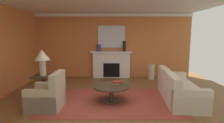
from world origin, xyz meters
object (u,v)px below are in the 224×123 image
(coffee_table, at_px, (112,90))
(side_table, at_px, (45,85))
(sofa, at_px, (179,90))
(vase_mantel_left, at_px, (99,48))
(fireplace, at_px, (112,65))
(table_lamp, at_px, (43,57))
(armchair_near_window, at_px, (48,97))
(vase_tall_corner, at_px, (152,72))
(mantel_mirror, at_px, (112,37))
(vase_mantel_right, at_px, (125,46))

(coffee_table, bearing_deg, side_table, 173.15)
(sofa, relative_size, vase_mantel_left, 7.30)
(fireplace, height_order, table_lamp, table_lamp)
(armchair_near_window, bearing_deg, vase_mantel_left, 72.29)
(armchair_near_window, height_order, side_table, armchair_near_window)
(sofa, distance_m, table_lamp, 4.03)
(armchair_near_window, distance_m, side_table, 0.84)
(side_table, distance_m, vase_tall_corner, 4.36)
(mantel_mirror, height_order, vase_tall_corner, mantel_mirror)
(vase_mantel_right, distance_m, vase_mantel_left, 1.10)
(mantel_mirror, bearing_deg, sofa, -56.36)
(vase_mantel_left, bearing_deg, side_table, -119.09)
(sofa, bearing_deg, armchair_near_window, -170.23)
(fireplace, xyz_separation_m, mantel_mirror, (-0.00, 0.12, 1.23))
(side_table, bearing_deg, fireplace, 52.97)
(vase_tall_corner, height_order, vase_mantel_left, vase_mantel_left)
(mantel_mirror, height_order, side_table, mantel_mirror)
(armchair_near_window, relative_size, vase_tall_corner, 1.48)
(fireplace, xyz_separation_m, sofa, (1.93, -2.78, -0.25))
(sofa, distance_m, vase_tall_corner, 2.49)
(fireplace, xyz_separation_m, coffee_table, (-0.00, -2.88, -0.21))
(coffee_table, relative_size, vase_mantel_left, 3.37)
(armchair_near_window, xyz_separation_m, table_lamp, (-0.37, 0.75, 0.92))
(table_lamp, bearing_deg, fireplace, 52.97)
(sofa, relative_size, vase_mantel_right, 4.81)
(fireplace, relative_size, vase_mantel_left, 6.07)
(fireplace, bearing_deg, mantel_mirror, 90.00)
(sofa, xyz_separation_m, vase_mantel_left, (-2.48, 2.73, 1.01))
(side_table, bearing_deg, table_lamp, 165.96)
(fireplace, distance_m, mantel_mirror, 1.24)
(coffee_table, relative_size, side_table, 1.43)
(mantel_mirror, distance_m, vase_mantel_right, 0.70)
(mantel_mirror, height_order, vase_mantel_left, mantel_mirror)
(vase_tall_corner, bearing_deg, fireplace, 169.95)
(sofa, height_order, vase_tall_corner, sofa)
(sofa, relative_size, armchair_near_window, 2.28)
(fireplace, distance_m, vase_tall_corner, 1.73)
(side_table, relative_size, table_lamp, 0.93)
(sofa, height_order, coffee_table, sofa)
(vase_mantel_right, relative_size, vase_mantel_left, 1.52)
(vase_tall_corner, bearing_deg, side_table, -147.55)
(side_table, distance_m, table_lamp, 0.82)
(fireplace, relative_size, armchair_near_window, 1.89)
(vase_mantel_right, distance_m, vase_tall_corner, 1.58)
(vase_mantel_right, bearing_deg, table_lamp, -134.45)
(fireplace, relative_size, vase_tall_corner, 2.80)
(armchair_near_window, distance_m, vase_mantel_right, 4.12)
(armchair_near_window, height_order, vase_mantel_left, vase_mantel_left)
(armchair_near_window, bearing_deg, coffee_table, 17.58)
(coffee_table, distance_m, vase_tall_corner, 3.08)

